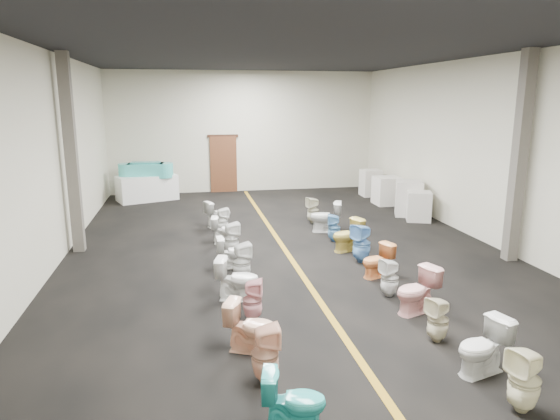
# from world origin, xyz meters

# --- Properties ---
(floor) EXTENTS (16.00, 16.00, 0.00)m
(floor) POSITION_xyz_m (0.00, 0.00, 0.00)
(floor) COLOR black
(floor) RESTS_ON ground
(ceiling) EXTENTS (16.00, 16.00, 0.00)m
(ceiling) POSITION_xyz_m (0.00, 0.00, 4.50)
(ceiling) COLOR black
(ceiling) RESTS_ON ground
(wall_back) EXTENTS (10.00, 0.00, 10.00)m
(wall_back) POSITION_xyz_m (0.00, 8.00, 2.25)
(wall_back) COLOR beige
(wall_back) RESTS_ON ground
(wall_front) EXTENTS (10.00, 0.00, 10.00)m
(wall_front) POSITION_xyz_m (0.00, -8.00, 2.25)
(wall_front) COLOR beige
(wall_front) RESTS_ON ground
(wall_left) EXTENTS (0.00, 16.00, 16.00)m
(wall_left) POSITION_xyz_m (-5.00, 0.00, 2.25)
(wall_left) COLOR beige
(wall_left) RESTS_ON ground
(wall_right) EXTENTS (0.00, 16.00, 16.00)m
(wall_right) POSITION_xyz_m (5.00, 0.00, 2.25)
(wall_right) COLOR beige
(wall_right) RESTS_ON ground
(aisle_stripe) EXTENTS (0.12, 15.60, 0.01)m
(aisle_stripe) POSITION_xyz_m (0.00, 0.00, 0.00)
(aisle_stripe) COLOR #996E16
(aisle_stripe) RESTS_ON floor
(back_door) EXTENTS (1.00, 0.10, 2.10)m
(back_door) POSITION_xyz_m (-0.80, 7.94, 1.05)
(back_door) COLOR #562D19
(back_door) RESTS_ON floor
(door_frame) EXTENTS (1.15, 0.08, 0.10)m
(door_frame) POSITION_xyz_m (-0.80, 7.95, 2.12)
(door_frame) COLOR #331C11
(door_frame) RESTS_ON back_door
(column_left) EXTENTS (0.25, 0.25, 4.50)m
(column_left) POSITION_xyz_m (-4.75, 1.00, 2.25)
(column_left) COLOR #59544C
(column_left) RESTS_ON floor
(column_right) EXTENTS (0.25, 0.25, 4.50)m
(column_right) POSITION_xyz_m (4.75, -1.50, 2.25)
(column_right) COLOR #59544C
(column_right) RESTS_ON floor
(display_table) EXTENTS (2.20, 1.63, 0.88)m
(display_table) POSITION_xyz_m (-3.57, 6.81, 0.44)
(display_table) COLOR white
(display_table) RESTS_ON floor
(bathtub) EXTENTS (1.86, 0.73, 0.55)m
(bathtub) POSITION_xyz_m (-3.57, 6.81, 1.07)
(bathtub) COLOR #40B9B3
(bathtub) RESTS_ON display_table
(appliance_crate_a) EXTENTS (0.86, 0.86, 0.86)m
(appliance_crate_a) POSITION_xyz_m (4.40, 2.24, 0.43)
(appliance_crate_a) COLOR beige
(appliance_crate_a) RESTS_ON floor
(appliance_crate_b) EXTENTS (1.00, 1.00, 1.06)m
(appliance_crate_b) POSITION_xyz_m (4.40, 2.92, 0.53)
(appliance_crate_b) COLOR beige
(appliance_crate_b) RESTS_ON floor
(appliance_crate_c) EXTENTS (0.82, 0.82, 0.93)m
(appliance_crate_c) POSITION_xyz_m (4.40, 4.57, 0.46)
(appliance_crate_c) COLOR silver
(appliance_crate_c) RESTS_ON floor
(appliance_crate_d) EXTENTS (0.67, 0.67, 0.96)m
(appliance_crate_d) POSITION_xyz_m (4.40, 6.10, 0.48)
(appliance_crate_d) COLOR silver
(appliance_crate_d) RESTS_ON floor
(toilet_left_0) EXTENTS (0.75, 0.54, 0.69)m
(toilet_left_0) POSITION_xyz_m (-1.20, -6.30, 0.35)
(toilet_left_0) COLOR #2AB0AD
(toilet_left_0) RESTS_ON floor
(toilet_left_1) EXTENTS (0.35, 0.35, 0.77)m
(toilet_left_1) POSITION_xyz_m (-1.35, -5.32, 0.38)
(toilet_left_1) COLOR #E5AB8F
(toilet_left_1) RESTS_ON floor
(toilet_left_2) EXTENTS (0.83, 0.67, 0.74)m
(toilet_left_2) POSITION_xyz_m (-1.42, -4.50, 0.37)
(toilet_left_2) COLOR #FEC19E
(toilet_left_2) RESTS_ON floor
(toilet_left_3) EXTENTS (0.38, 0.37, 0.69)m
(toilet_left_3) POSITION_xyz_m (-1.27, -3.52, 0.35)
(toilet_left_3) COLOR pink
(toilet_left_3) RESTS_ON floor
(toilet_left_4) EXTENTS (0.84, 0.62, 0.77)m
(toilet_left_4) POSITION_xyz_m (-1.41, -2.61, 0.38)
(toilet_left_4) COLOR white
(toilet_left_4) RESTS_ON floor
(toilet_left_5) EXTENTS (0.40, 0.40, 0.77)m
(toilet_left_5) POSITION_xyz_m (-1.24, -1.72, 0.39)
(toilet_left_5) COLOR silver
(toilet_left_5) RESTS_ON floor
(toilet_left_6) EXTENTS (0.67, 0.40, 0.68)m
(toilet_left_6) POSITION_xyz_m (-1.33, -0.88, 0.34)
(toilet_left_6) COLOR white
(toilet_left_6) RESTS_ON floor
(toilet_left_7) EXTENTS (0.40, 0.40, 0.76)m
(toilet_left_7) POSITION_xyz_m (-1.27, -0.02, 0.38)
(toilet_left_7) COLOR silver
(toilet_left_7) RESTS_ON floor
(toilet_left_8) EXTENTS (0.71, 0.47, 0.68)m
(toilet_left_8) POSITION_xyz_m (-1.33, 0.96, 0.34)
(toilet_left_8) COLOR white
(toilet_left_8) RESTS_ON floor
(toilet_left_9) EXTENTS (0.36, 0.35, 0.69)m
(toilet_left_9) POSITION_xyz_m (-1.33, 1.86, 0.35)
(toilet_left_9) COLOR white
(toilet_left_9) RESTS_ON floor
(toilet_left_10) EXTENTS (0.82, 0.64, 0.73)m
(toilet_left_10) POSITION_xyz_m (-1.39, 2.64, 0.37)
(toilet_left_10) COLOR white
(toilet_left_10) RESTS_ON floor
(toilet_right_0) EXTENTS (0.45, 0.44, 0.78)m
(toilet_right_0) POSITION_xyz_m (1.43, -6.46, 0.39)
(toilet_right_0) COLOR #EEE7BF
(toilet_right_0) RESTS_ON floor
(toilet_right_1) EXTENTS (0.82, 0.60, 0.74)m
(toilet_right_1) POSITION_xyz_m (1.43, -5.66, 0.37)
(toilet_right_1) COLOR silver
(toilet_right_1) RESTS_ON floor
(toilet_right_2) EXTENTS (0.39, 0.39, 0.68)m
(toilet_right_2) POSITION_xyz_m (1.30, -4.73, 0.34)
(toilet_right_2) COLOR beige
(toilet_right_2) RESTS_ON floor
(toilet_right_3) EXTENTS (0.86, 0.66, 0.78)m
(toilet_right_3) POSITION_xyz_m (1.44, -3.74, 0.39)
(toilet_right_3) COLOR #F6B2AF
(toilet_right_3) RESTS_ON floor
(toilet_right_4) EXTENTS (0.37, 0.37, 0.70)m
(toilet_right_4) POSITION_xyz_m (1.29, -2.98, 0.35)
(toilet_right_4) COLOR silver
(toilet_right_4) RESTS_ON floor
(toilet_right_5) EXTENTS (0.75, 0.58, 0.68)m
(toilet_right_5) POSITION_xyz_m (1.45, -2.00, 0.34)
(toilet_right_5) COLOR #F1904C
(toilet_right_5) RESTS_ON floor
(toilet_right_6) EXTENTS (0.52, 0.51, 0.86)m
(toilet_right_6) POSITION_xyz_m (1.45, -1.07, 0.43)
(toilet_right_6) COLOR #67A2DC
(toilet_right_6) RESTS_ON floor
(toilet_right_7) EXTENTS (0.84, 0.64, 0.76)m
(toilet_right_7) POSITION_xyz_m (1.41, -0.22, 0.38)
(toilet_right_7) COLOR gold
(toilet_right_7) RESTS_ON floor
(toilet_right_8) EXTENTS (0.38, 0.38, 0.69)m
(toilet_right_8) POSITION_xyz_m (1.35, 0.61, 0.35)
(toilet_right_8) COLOR #629ED0
(toilet_right_8) RESTS_ON floor
(toilet_right_9) EXTENTS (0.92, 0.70, 0.83)m
(toilet_right_9) POSITION_xyz_m (1.38, 1.51, 0.42)
(toilet_right_9) COLOR silver
(toilet_right_9) RESTS_ON floor
(toilet_right_10) EXTENTS (0.42, 0.41, 0.75)m
(toilet_right_10) POSITION_xyz_m (1.30, 2.51, 0.38)
(toilet_right_10) COLOR beige
(toilet_right_10) RESTS_ON floor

